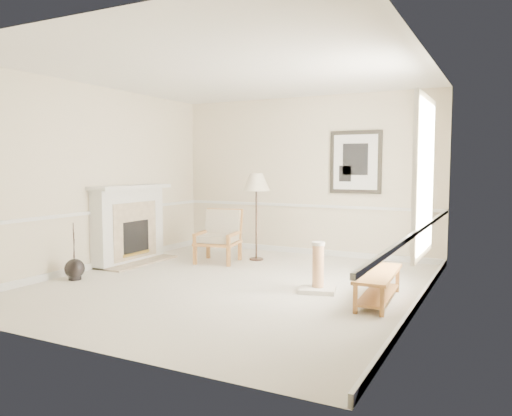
{
  "coord_description": "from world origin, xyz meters",
  "views": [
    {
      "loc": [
        3.38,
        -5.9,
        1.63
      ],
      "look_at": [
        0.02,
        0.7,
        1.01
      ],
      "focal_mm": 35.0,
      "sensor_mm": 36.0,
      "label": 1
    }
  ],
  "objects_px": {
    "floor_lamp": "(256,185)",
    "scratching_post": "(318,276)",
    "bench": "(378,282)",
    "armchair": "(220,234)",
    "floor_vase": "(75,269)"
  },
  "relations": [
    {
      "from": "floor_lamp",
      "to": "scratching_post",
      "type": "xyz_separation_m",
      "value": [
        1.71,
        -1.59,
        -1.11
      ]
    },
    {
      "from": "floor_lamp",
      "to": "bench",
      "type": "xyz_separation_m",
      "value": [
        2.53,
        -1.75,
        -1.07
      ]
    },
    {
      "from": "armchair",
      "to": "floor_lamp",
      "type": "relative_size",
      "value": 0.59
    },
    {
      "from": "floor_vase",
      "to": "scratching_post",
      "type": "distance_m",
      "value": 3.48
    },
    {
      "from": "floor_vase",
      "to": "armchair",
      "type": "distance_m",
      "value": 2.46
    },
    {
      "from": "floor_vase",
      "to": "bench",
      "type": "distance_m",
      "value": 4.24
    },
    {
      "from": "floor_lamp",
      "to": "armchair",
      "type": "bearing_deg",
      "value": -142.32
    },
    {
      "from": "floor_vase",
      "to": "bench",
      "type": "bearing_deg",
      "value": 10.89
    },
    {
      "from": "armchair",
      "to": "floor_lamp",
      "type": "distance_m",
      "value": 1.05
    },
    {
      "from": "armchair",
      "to": "bench",
      "type": "relative_size",
      "value": 0.69
    },
    {
      "from": "floor_vase",
      "to": "scratching_post",
      "type": "relative_size",
      "value": 1.27
    },
    {
      "from": "scratching_post",
      "to": "armchair",
      "type": "bearing_deg",
      "value": 151.5
    },
    {
      "from": "floor_lamp",
      "to": "scratching_post",
      "type": "bearing_deg",
      "value": -42.92
    },
    {
      "from": "armchair",
      "to": "scratching_post",
      "type": "bearing_deg",
      "value": -39.22
    },
    {
      "from": "armchair",
      "to": "scratching_post",
      "type": "distance_m",
      "value": 2.54
    }
  ]
}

